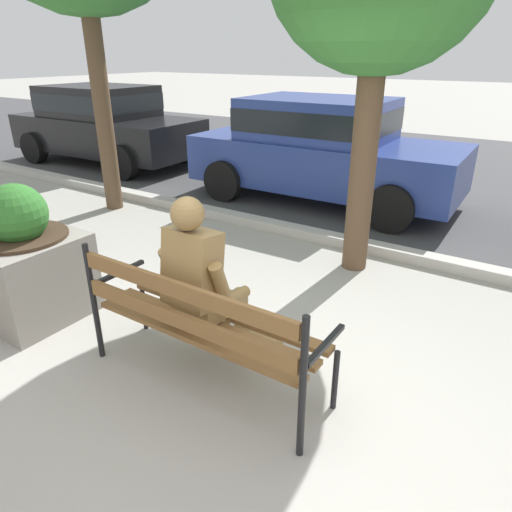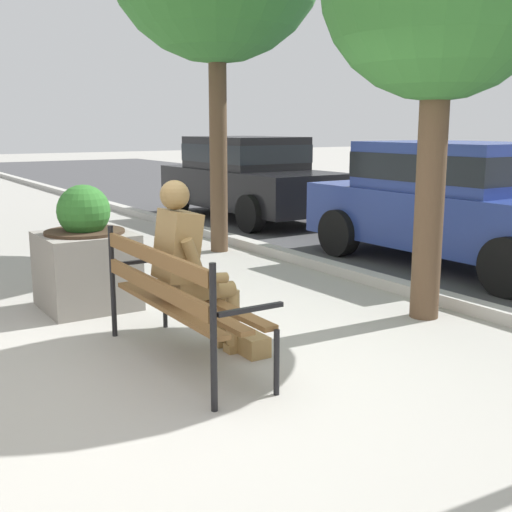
% 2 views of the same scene
% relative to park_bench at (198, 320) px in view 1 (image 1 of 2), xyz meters
% --- Properties ---
extents(ground_plane, '(80.00, 80.00, 0.00)m').
position_rel_park_bench_xyz_m(ground_plane, '(0.26, 0.08, -0.54)').
color(ground_plane, '#9E9B93').
extents(street_surface, '(60.00, 9.00, 0.01)m').
position_rel_park_bench_xyz_m(street_surface, '(0.26, 7.58, -0.54)').
color(street_surface, '#424244').
rests_on(street_surface, ground).
extents(curb_stone, '(60.00, 0.20, 0.12)m').
position_rel_park_bench_xyz_m(curb_stone, '(0.26, 2.98, -0.48)').
color(curb_stone, '#B2AFA8').
rests_on(curb_stone, ground).
extents(park_bench, '(1.81, 0.55, 0.95)m').
position_rel_park_bench_xyz_m(park_bench, '(0.00, 0.00, 0.00)').
color(park_bench, brown).
rests_on(park_bench, ground).
extents(bronze_statue_seated, '(0.64, 0.76, 1.37)m').
position_rel_park_bench_xyz_m(bronze_statue_seated, '(-0.07, 0.21, 0.12)').
color(bronze_statue_seated, olive).
rests_on(bronze_statue_seated, ground).
extents(concrete_planter, '(0.85, 0.85, 1.21)m').
position_rel_park_bench_xyz_m(concrete_planter, '(-1.89, -0.04, -0.05)').
color(concrete_planter, gray).
rests_on(concrete_planter, ground).
extents(parked_car_black, '(4.13, 1.98, 1.56)m').
position_rel_park_bench_xyz_m(parked_car_black, '(-6.30, 4.59, 0.30)').
color(parked_car_black, black).
rests_on(parked_car_black, ground).
extents(parked_car_blue, '(4.13, 1.98, 1.56)m').
position_rel_park_bench_xyz_m(parked_car_blue, '(-1.30, 4.59, 0.30)').
color(parked_car_blue, navy).
rests_on(parked_car_blue, ground).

